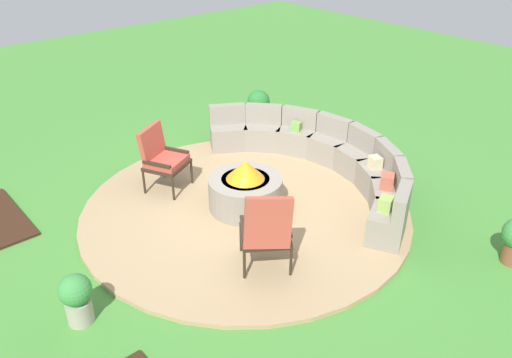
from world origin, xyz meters
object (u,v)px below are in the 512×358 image
object	(u,v)px
curved_stone_bench	(325,158)
potted_plant_2	(259,107)
lounge_chair_front_right	(266,230)
fire_pit	(245,189)
potted_plant_1	(77,297)
lounge_chair_front_left	(162,156)

from	to	relation	value
curved_stone_bench	potted_plant_2	distance (m)	2.35
lounge_chair_front_right	fire_pit	bearing A→B (deg)	95.29
fire_pit	potted_plant_1	distance (m)	2.84
lounge_chair_front_right	potted_plant_1	bearing A→B (deg)	-163.06
fire_pit	curved_stone_bench	bearing A→B (deg)	87.07
lounge_chair_front_left	potted_plant_1	bearing A→B (deg)	13.54
lounge_chair_front_left	potted_plant_2	size ratio (longest dim) A/B	1.32
fire_pit	lounge_chair_front_left	xyz separation A→B (m)	(-1.27, -0.59, 0.24)
fire_pit	curved_stone_bench	distance (m)	1.59
potted_plant_1	potted_plant_2	world-z (taller)	potted_plant_2
curved_stone_bench	lounge_chair_front_left	distance (m)	2.57
fire_pit	lounge_chair_front_right	world-z (taller)	lounge_chair_front_right
lounge_chair_front_left	lounge_chair_front_right	distance (m)	2.50
fire_pit	lounge_chair_front_left	world-z (taller)	lounge_chair_front_left
potted_plant_1	lounge_chair_front_left	bearing A→B (deg)	129.70
lounge_chair_front_right	potted_plant_1	world-z (taller)	lounge_chair_front_right
curved_stone_bench	potted_plant_2	size ratio (longest dim) A/B	5.59
fire_pit	potted_plant_2	world-z (taller)	fire_pit
fire_pit	lounge_chair_front_left	distance (m)	1.42
lounge_chair_front_right	curved_stone_bench	bearing A→B (deg)	61.63
curved_stone_bench	lounge_chair_front_left	xyz separation A→B (m)	(-1.35, -2.18, 0.23)
fire_pit	lounge_chair_front_right	size ratio (longest dim) A/B	0.98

